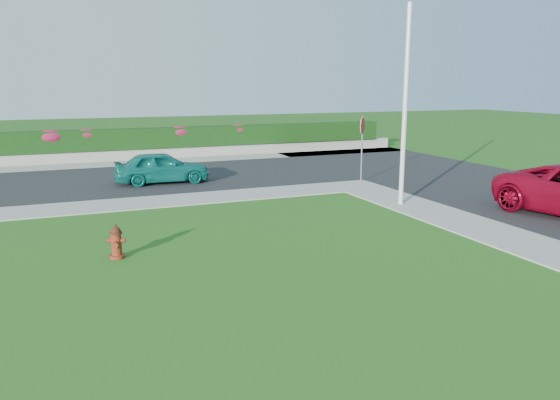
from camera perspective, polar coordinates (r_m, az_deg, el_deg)
name	(u,v)px	position (r m, az deg, el deg)	size (l,w,h in m)	color
ground	(280,282)	(11.62, -0.04, -8.61)	(120.00, 120.00, 0.00)	black
street_right	(546,200)	(21.78, 26.07, 0.03)	(8.00, 32.00, 0.04)	black
street_far	(37,185)	(24.42, -24.06, 1.40)	(26.00, 8.00, 0.04)	black
curb_corner	(355,186)	(22.44, 7.81, 1.48)	(2.00, 2.00, 0.04)	gray
sidewalk_beyond	(123,164)	(29.51, -16.07, 3.66)	(34.00, 2.00, 0.04)	gray
retaining_wall	(120,155)	(30.95, -16.42, 4.53)	(34.00, 0.40, 0.60)	gray
hedge	(118,139)	(30.96, -16.53, 6.11)	(32.00, 0.90, 1.10)	black
fire_hydrant	(116,242)	(13.62, -16.73, -4.26)	(0.43, 0.41, 0.83)	#58200D
sedan_teal	(162,167)	(23.22, -12.25, 3.37)	(1.55, 3.86, 1.31)	#0E6B63
utility_pole	(405,107)	(18.83, 12.93, 9.40)	(0.16, 0.16, 6.65)	silver
stop_sign	(362,133)	(22.95, 8.60, 6.89)	(0.54, 0.55, 2.78)	slate
flower_clump_c	(51,137)	(30.68, -22.79, 6.12)	(1.43, 0.92, 0.72)	#A11B4A
flower_clump_d	(87,135)	(30.71, -19.51, 6.46)	(1.19, 0.77, 0.60)	#A11B4A
flower_clump_e	(180,132)	(31.35, -10.40, 7.02)	(1.29, 0.83, 0.65)	#A11B4A
flower_clump_f	(238,129)	(32.24, -4.37, 7.36)	(1.16, 0.75, 0.58)	#A11B4A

